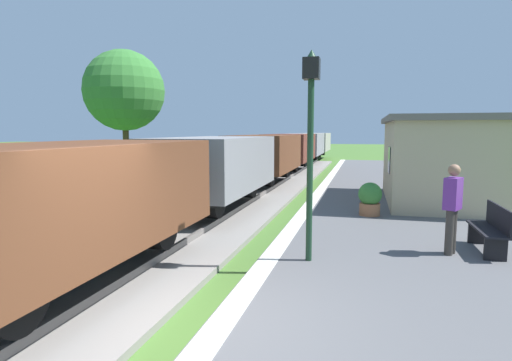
{
  "coord_description": "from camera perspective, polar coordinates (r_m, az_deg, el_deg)",
  "views": [
    {
      "loc": [
        2.02,
        -4.48,
        2.57
      ],
      "look_at": [
        -0.73,
        6.12,
        1.27
      ],
      "focal_mm": 29.26,
      "sensor_mm": 36.0,
      "label": 1
    }
  ],
  "objects": [
    {
      "name": "person_waiting",
      "position": [
        8.63,
        25.25,
        -3.11
      ],
      "size": [
        0.39,
        0.45,
        1.71
      ],
      "rotation": [
        0.0,
        0.0,
        2.65
      ],
      "color": "#38332D",
      "rests_on": "platform_slab"
    },
    {
      "name": "rail_near",
      "position": [
        6.28,
        -24.02,
        -16.11
      ],
      "size": [
        0.07,
        60.0,
        0.14
      ],
      "primitive_type": "cube",
      "color": "slate",
      "rests_on": "track_ballast"
    },
    {
      "name": "potted_planter",
      "position": [
        11.92,
        15.32,
        -2.38
      ],
      "size": [
        0.64,
        0.64,
        0.92
      ],
      "color": "#9E6642",
      "rests_on": "platform_slab"
    },
    {
      "name": "track_ballast",
      "position": [
        6.77,
        -28.93,
        -15.85
      ],
      "size": [
        3.8,
        60.0,
        0.12
      ],
      "primitive_type": "cube",
      "color": "gray",
      "rests_on": "ground"
    },
    {
      "name": "lamp_post_near",
      "position": [
        7.37,
        7.49,
        8.53
      ],
      "size": [
        0.28,
        0.28,
        3.7
      ],
      "color": "#193823",
      "rests_on": "platform_slab"
    },
    {
      "name": "station_hut",
      "position": [
        14.88,
        23.73,
        2.68
      ],
      "size": [
        3.5,
        5.8,
        2.78
      ],
      "color": "tan",
      "rests_on": "platform_slab"
    },
    {
      "name": "bench_near_hut",
      "position": [
        9.23,
        29.47,
        -5.66
      ],
      "size": [
        0.42,
        1.5,
        0.91
      ],
      "color": "black",
      "rests_on": "platform_slab"
    },
    {
      "name": "ground_plane",
      "position": [
        5.55,
        -9.21,
        -20.92
      ],
      "size": [
        160.0,
        160.0,
        0.0
      ],
      "primitive_type": "plane",
      "color": "#47702D"
    },
    {
      "name": "bench_down_platform",
      "position": [
        19.68,
        21.48,
        0.92
      ],
      "size": [
        0.42,
        1.5,
        0.91
      ],
      "color": "black",
      "rests_on": "platform_slab"
    },
    {
      "name": "tree_trackside_far",
      "position": [
        20.55,
        -17.58,
        11.61
      ],
      "size": [
        3.69,
        3.69,
        6.27
      ],
      "color": "#4C3823",
      "rests_on": "ground"
    },
    {
      "name": "platform_edge_stripe",
      "position": [
        5.3,
        -5.06,
        -19.17
      ],
      "size": [
        0.36,
        60.0,
        0.01
      ],
      "primitive_type": "cube",
      "color": "silver",
      "rests_on": "platform_slab"
    },
    {
      "name": "freight_train",
      "position": [
        22.44,
        3.15,
        3.78
      ],
      "size": [
        2.5,
        39.2,
        2.12
      ],
      "color": "brown",
      "rests_on": "rail_near"
    }
  ]
}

